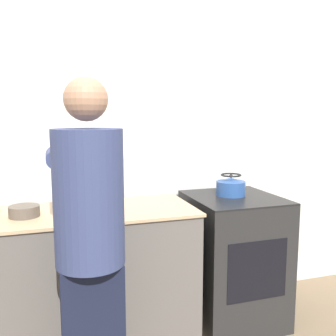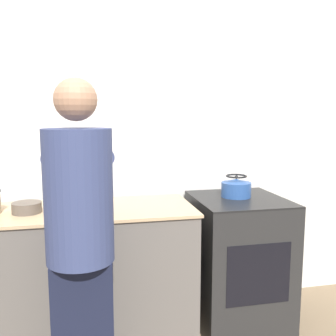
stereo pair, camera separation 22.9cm
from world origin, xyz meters
name	(u,v)px [view 1 (the left image)]	position (x,y,z in m)	size (l,w,h in m)	color
wall_back	(90,138)	(0.00, 0.71, 1.30)	(8.00, 0.05, 2.60)	silver
counter	(46,286)	(-0.34, 0.29, 0.44)	(1.82, 0.60, 0.89)	#5B5651
oven	(233,258)	(0.93, 0.32, 0.45)	(0.60, 0.65, 0.90)	black
person	(90,238)	(-0.12, -0.22, 0.88)	(0.37, 0.60, 1.63)	black
cutting_board	(84,215)	(-0.11, 0.16, 0.90)	(0.29, 0.18, 0.02)	#A87A4C
knife	(80,213)	(-0.13, 0.17, 0.91)	(0.19, 0.07, 0.01)	silver
kettle	(231,186)	(0.93, 0.37, 0.96)	(0.20, 0.20, 0.15)	#284C8C
bowl_prep	(24,211)	(-0.43, 0.26, 0.92)	(0.17, 0.17, 0.06)	brown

